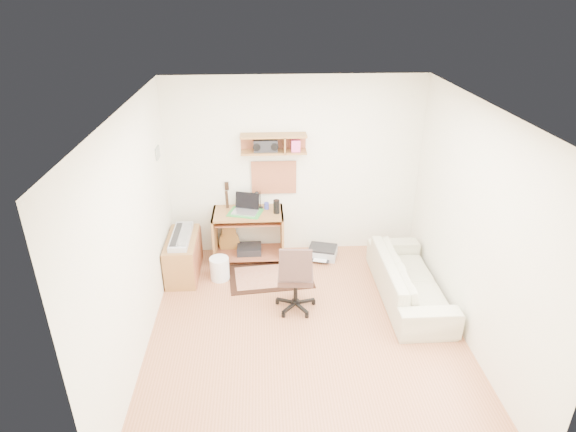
{
  "coord_description": "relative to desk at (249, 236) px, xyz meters",
  "views": [
    {
      "loc": [
        -0.46,
        -4.47,
        3.66
      ],
      "look_at": [
        -0.15,
        1.05,
        1.0
      ],
      "focal_mm": 30.12,
      "sensor_mm": 36.0,
      "label": 1
    }
  ],
  "objects": [
    {
      "name": "wall_photo",
      "position": [
        -1.11,
        -0.23,
        1.34
      ],
      "size": [
        0.02,
        0.2,
        0.15
      ],
      "primitive_type": "cube",
      "color": "#4C8CBF",
      "rests_on": "left_wall"
    },
    {
      "name": "left_wall",
      "position": [
        -1.12,
        -1.73,
        0.93
      ],
      "size": [
        0.01,
        4.0,
        2.6
      ],
      "primitive_type": "cube",
      "color": "white",
      "rests_on": "ground"
    },
    {
      "name": "pencil_cup",
      "position": [
        0.27,
        0.1,
        0.42
      ],
      "size": [
        0.07,
        0.07,
        0.1
      ],
      "primitive_type": "cylinder",
      "color": "#3740A7",
      "rests_on": "desk"
    },
    {
      "name": "back_wall",
      "position": [
        0.68,
        0.28,
        0.93
      ],
      "size": [
        3.6,
        0.01,
        2.6
      ],
      "primitive_type": "cube",
      "color": "white",
      "rests_on": "ground"
    },
    {
      "name": "wall_shelf",
      "position": [
        0.38,
        0.15,
        1.32
      ],
      "size": [
        0.9,
        0.25,
        0.26
      ],
      "primitive_type": "cube",
      "color": "#9A6836",
      "rests_on": "back_wall"
    },
    {
      "name": "task_chair",
      "position": [
        0.59,
        -1.25,
        0.1
      ],
      "size": [
        0.52,
        0.52,
        0.95
      ],
      "primitive_type": null,
      "rotation": [
        0.0,
        0.0,
        -0.08
      ],
      "color": "#3E2B24",
      "rests_on": "floor"
    },
    {
      "name": "boombox",
      "position": [
        0.27,
        0.15,
        1.3
      ],
      "size": [
        0.33,
        0.15,
        0.17
      ],
      "primitive_type": "cube",
      "color": "black",
      "rests_on": "wall_shelf"
    },
    {
      "name": "guitar",
      "position": [
        -0.29,
        0.13,
        0.19
      ],
      "size": [
        0.3,
        0.19,
        1.13
      ],
      "primitive_type": null,
      "rotation": [
        0.0,
        0.0,
        -0.01
      ],
      "color": "#A26F31",
      "rests_on": "floor"
    },
    {
      "name": "rug",
      "position": [
        0.3,
        -0.53,
        -0.37
      ],
      "size": [
        1.2,
        0.87,
        0.02
      ],
      "primitive_type": "cube",
      "rotation": [
        0.0,
        0.0,
        0.1
      ],
      "color": "#D2B38D",
      "rests_on": "floor"
    },
    {
      "name": "music_keyboard",
      "position": [
        -0.9,
        -0.37,
        0.21
      ],
      "size": [
        0.24,
        0.77,
        0.07
      ],
      "primitive_type": "cube",
      "color": "#B2B5BA",
      "rests_on": "cabinet"
    },
    {
      "name": "cork_board",
      "position": [
        0.38,
        0.25,
        0.79
      ],
      "size": [
        0.64,
        0.03,
        0.49
      ],
      "primitive_type": "cube",
      "color": "tan",
      "rests_on": "back_wall"
    },
    {
      "name": "printer",
      "position": [
        1.08,
        -0.02,
        -0.29
      ],
      "size": [
        0.48,
        0.42,
        0.16
      ],
      "primitive_type": "cube",
      "rotation": [
        0.0,
        0.0,
        -0.28
      ],
      "color": "#A5A8AA",
      "rests_on": "floor"
    },
    {
      "name": "floor",
      "position": [
        0.68,
        -1.73,
        -0.38
      ],
      "size": [
        3.6,
        4.0,
        0.01
      ],
      "primitive_type": "cube",
      "color": "#B2704A",
      "rests_on": "ground"
    },
    {
      "name": "cabinet",
      "position": [
        -0.9,
        -0.37,
        -0.1
      ],
      "size": [
        0.4,
        0.9,
        0.55
      ],
      "primitive_type": "cube",
      "color": "#9A6836",
      "rests_on": "floor"
    },
    {
      "name": "desk_lamp",
      "position": [
        0.18,
        0.14,
        0.51
      ],
      "size": [
        0.09,
        0.09,
        0.27
      ],
      "primitive_type": null,
      "color": "black",
      "rests_on": "desk"
    },
    {
      "name": "laptop",
      "position": [
        -0.03,
        -0.02,
        0.51
      ],
      "size": [
        0.43,
        0.43,
        0.26
      ],
      "primitive_type": null,
      "rotation": [
        0.0,
        0.0,
        -0.28
      ],
      "color": "silver",
      "rests_on": "desk"
    },
    {
      "name": "desk",
      "position": [
        0.0,
        0.0,
        0.0
      ],
      "size": [
        1.0,
        0.55,
        0.75
      ],
      "primitive_type": null,
      "color": "#9A6836",
      "rests_on": "floor"
    },
    {
      "name": "right_wall",
      "position": [
        2.49,
        -1.73,
        0.93
      ],
      "size": [
        0.01,
        4.0,
        2.6
      ],
      "primitive_type": "cube",
      "color": "white",
      "rests_on": "ground"
    },
    {
      "name": "sofa",
      "position": [
        2.06,
        -1.09,
        -0.02
      ],
      "size": [
        0.54,
        1.83,
        0.72
      ],
      "primitive_type": "imported",
      "rotation": [
        0.0,
        0.0,
        1.57
      ],
      "color": "#C1BB99",
      "rests_on": "floor"
    },
    {
      "name": "ceiling",
      "position": [
        0.68,
        -1.73,
        2.23
      ],
      "size": [
        3.6,
        4.0,
        0.01
      ],
      "primitive_type": "cube",
      "color": "white",
      "rests_on": "ground"
    },
    {
      "name": "waste_basket",
      "position": [
        -0.4,
        -0.53,
        -0.22
      ],
      "size": [
        0.32,
        0.32,
        0.32
      ],
      "primitive_type": "cylinder",
      "rotation": [
        0.0,
        0.0,
        -0.26
      ],
      "color": "white",
      "rests_on": "floor"
    },
    {
      "name": "speaker",
      "position": [
        0.41,
        -0.05,
        0.47
      ],
      "size": [
        0.09,
        0.09,
        0.2
      ],
      "primitive_type": "cylinder",
      "color": "black",
      "rests_on": "desk"
    }
  ]
}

